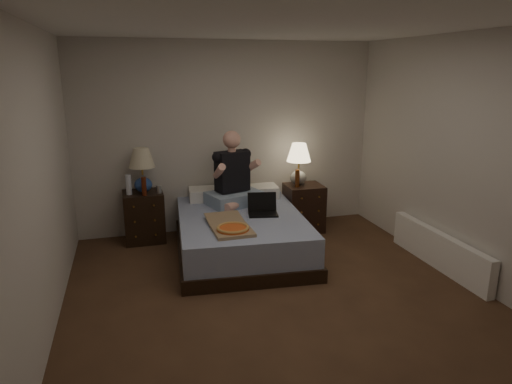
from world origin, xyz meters
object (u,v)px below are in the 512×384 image
object	(u,v)px
laptop	(263,205)
nightstand_right	(304,208)
nightstand_left	(144,217)
soda_can	(159,189)
water_bottle	(129,185)
beer_bottle_right	(297,178)
bed	(241,234)
pizza_box	(233,229)
lamp_right	(299,164)
lamp_left	(142,170)
beer_bottle_left	(144,186)
person	(234,168)
radiator	(439,250)

from	to	relation	value
laptop	nightstand_right	bearing A→B (deg)	49.46
nightstand_left	soda_can	bearing A→B (deg)	-26.71
water_bottle	beer_bottle_right	xyz separation A→B (m)	(2.14, -0.19, -0.02)
bed	pizza_box	xyz separation A→B (m)	(-0.22, -0.56, 0.28)
lamp_right	beer_bottle_right	bearing A→B (deg)	-117.15
lamp_left	nightstand_right	bearing A→B (deg)	-5.42
bed	nightstand_right	size ratio (longest dim) A/B	3.01
bed	nightstand_left	distance (m)	1.31
beer_bottle_left	person	size ratio (longest dim) A/B	0.25
nightstand_right	lamp_right	distance (m)	0.60
lamp_right	laptop	distance (m)	1.01
beer_bottle_right	person	size ratio (longest dim) A/B	0.25
soda_can	radiator	xyz separation A→B (m)	(2.90, -1.63, -0.49)
beer_bottle_right	person	xyz separation A→B (m)	(-0.86, -0.05, 0.19)
nightstand_left	water_bottle	size ratio (longest dim) A/B	2.55
person	laptop	distance (m)	0.66
bed	soda_can	world-z (taller)	soda_can
soda_can	beer_bottle_left	xyz separation A→B (m)	(-0.18, -0.05, 0.06)
lamp_left	water_bottle	xyz separation A→B (m)	(-0.18, -0.07, -0.15)
nightstand_right	water_bottle	xyz separation A→B (m)	(-2.26, 0.13, 0.45)
nightstand_left	water_bottle	bearing A→B (deg)	-162.10
soda_can	radiator	world-z (taller)	soda_can
lamp_left	lamp_right	size ratio (longest dim) A/B	1.00
soda_can	person	bearing A→B (deg)	-11.85
beer_bottle_right	laptop	world-z (taller)	beer_bottle_right
bed	lamp_left	size ratio (longest dim) A/B	3.40
lamp_left	person	distance (m)	1.14
bed	beer_bottle_left	xyz separation A→B (m)	(-1.07, 0.59, 0.52)
soda_can	beer_bottle_left	distance (m)	0.20
soda_can	beer_bottle_right	bearing A→B (deg)	-4.72
nightstand_right	beer_bottle_left	bearing A→B (deg)	-179.46
nightstand_right	person	xyz separation A→B (m)	(-0.98, -0.10, 0.62)
beer_bottle_left	pizza_box	xyz separation A→B (m)	(0.84, -1.15, -0.24)
soda_can	beer_bottle_left	size ratio (longest dim) A/B	0.43
beer_bottle_left	water_bottle	bearing A→B (deg)	152.30
pizza_box	soda_can	bearing A→B (deg)	117.46
beer_bottle_left	beer_bottle_right	xyz separation A→B (m)	(1.96, -0.09, -0.01)
beer_bottle_right	pizza_box	size ratio (longest dim) A/B	0.30
laptop	pizza_box	bearing A→B (deg)	-123.44
lamp_left	laptop	size ratio (longest dim) A/B	1.65
nightstand_right	pizza_box	distance (m)	1.68
beer_bottle_right	pizza_box	distance (m)	1.55
soda_can	water_bottle	bearing A→B (deg)	173.45
bed	beer_bottle_right	size ratio (longest dim) A/B	8.27
bed	beer_bottle_right	world-z (taller)	beer_bottle_right
lamp_left	beer_bottle_left	bearing A→B (deg)	-89.03
bed	water_bottle	xyz separation A→B (m)	(-1.25, 0.68, 0.53)
soda_can	lamp_right	bearing A→B (deg)	-1.21
lamp_right	nightstand_left	bearing A→B (deg)	176.21
nightstand_left	radiator	world-z (taller)	nightstand_left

